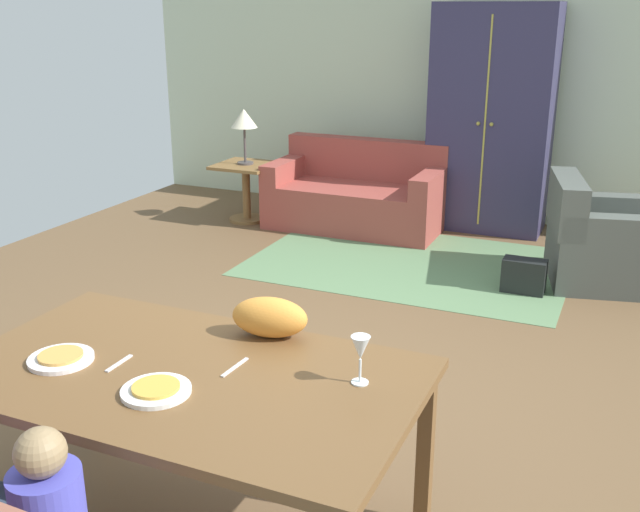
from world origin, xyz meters
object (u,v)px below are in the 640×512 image
Objects in this scene: side_table at (246,184)px; dining_table at (186,387)px; plate_near_child at (156,391)px; couch at (357,196)px; armchair at (601,242)px; table_lamp at (244,120)px; wine_glass at (360,350)px; plate_near_man at (61,359)px; armoire at (491,120)px; handbag at (524,276)px; cat at (270,317)px.

dining_table is at bearing -63.55° from side_table.
couch is (-1.01, 4.67, -0.47)m from plate_near_child.
couch is 2.38m from armchair.
dining_table is at bearing -63.55° from table_lamp.
wine_glass is 0.11× the size of couch.
plate_near_man is at bearing 172.96° from plate_near_child.
couch is 3.07× the size of table_lamp.
couch is at bearing 96.54° from plate_near_man.
wine_glass reaches higher than plate_near_man.
couch is 0.79× the size of armoire.
plate_near_child is (0.00, -0.18, 0.08)m from dining_table.
couch is at bearing 163.67° from armchair.
wine_glass is 4.81m from armoire.
wine_glass reaches higher than handbag.
plate_near_child is 0.24× the size of armchair.
handbag is (-0.50, -0.49, -0.19)m from armchair.
armoire is 6.56× the size of handbag.
couch reaches higher than plate_near_man.
dining_table reaches higher than side_table.
table_lamp reaches higher than cat.
armchair is 1.78× the size of side_table.
dining_table is 4.04m from armchair.
handbag is at bearing -17.35° from table_lamp.
dining_table is 4.62m from couch.
handbag is (0.78, 3.51, -0.64)m from plate_near_child.
armchair reaches higher than dining_table.
plate_near_man is (-0.49, -0.12, 0.08)m from dining_table.
couch is 1.45m from armoire.
couch is 1.32m from table_lamp.
couch is at bearing 13.29° from side_table.
cat is 4.46m from side_table.
couch is at bearing 102.72° from dining_table.
handbag is (2.88, -0.90, -0.88)m from table_lamp.
wine_glass is 0.09× the size of armoire.
armchair reaches higher than handbag.
plate_near_man is 0.49m from plate_near_child.
wine_glass is 0.18× the size of armchair.
armchair is at bearing 80.07° from wine_glass.
armchair is (1.76, 3.94, -0.45)m from plate_near_man.
armoire is 2.36m from table_lamp.
handbag is (0.63, 2.92, -0.71)m from cat.
plate_near_child is 1.34× the size of wine_glass.
plate_near_man is 0.46× the size of table_lamp.
cat reaches higher than couch.
cat is (0.64, 0.53, 0.08)m from plate_near_man.
couch is (-0.53, 4.61, -0.47)m from plate_near_man.
dining_table is 0.51m from plate_near_man.
table_lamp reaches higher than plate_near_child.
cat reaches higher than armchair.
couch is at bearing -157.78° from armoire.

